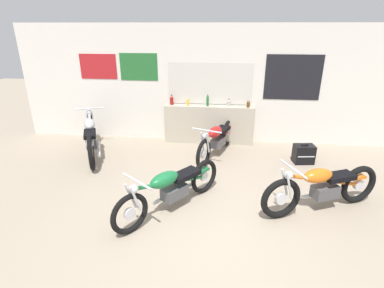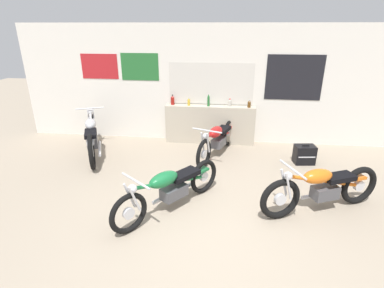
{
  "view_description": "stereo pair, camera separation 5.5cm",
  "coord_description": "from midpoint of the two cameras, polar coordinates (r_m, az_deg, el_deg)",
  "views": [
    {
      "loc": [
        0.06,
        -3.44,
        2.75
      ],
      "look_at": [
        -0.48,
        1.67,
        0.7
      ],
      "focal_mm": 28.0,
      "sensor_mm": 36.0,
      "label": 1
    },
    {
      "loc": [
        0.11,
        -3.44,
        2.75
      ],
      "look_at": [
        -0.48,
        1.67,
        0.7
      ],
      "focal_mm": 28.0,
      "sensor_mm": 36.0,
      "label": 2
    }
  ],
  "objects": [
    {
      "name": "ground_plane",
      "position": [
        4.41,
        4.28,
        -16.96
      ],
      "size": [
        24.0,
        24.0,
        0.0
      ],
      "primitive_type": "plane",
      "color": "gray"
    },
    {
      "name": "wall_back",
      "position": [
        7.33,
        5.98,
        11.07
      ],
      "size": [
        10.0,
        0.07,
        2.8
      ],
      "color": "silver",
      "rests_on": "ground_plane"
    },
    {
      "name": "sill_counter",
      "position": [
        7.4,
        3.61,
        3.74
      ],
      "size": [
        2.17,
        0.28,
        0.93
      ],
      "color": "#B7AD99",
      "rests_on": "ground_plane"
    },
    {
      "name": "bottle_leftmost",
      "position": [
        7.38,
        -3.5,
        8.33
      ],
      "size": [
        0.09,
        0.09,
        0.24
      ],
      "color": "maroon",
      "rests_on": "sill_counter"
    },
    {
      "name": "bottle_left_center",
      "position": [
        7.28,
        -0.4,
        8.02
      ],
      "size": [
        0.06,
        0.06,
        0.2
      ],
      "color": "gold",
      "rests_on": "sill_counter"
    },
    {
      "name": "bottle_center",
      "position": [
        7.22,
        3.38,
        8.3
      ],
      "size": [
        0.06,
        0.06,
        0.32
      ],
      "color": "#23662D",
      "rests_on": "sill_counter"
    },
    {
      "name": "bottle_right_center",
      "position": [
        7.28,
        7.42,
        7.78
      ],
      "size": [
        0.09,
        0.09,
        0.18
      ],
      "color": "#B7B2A8",
      "rests_on": "sill_counter"
    },
    {
      "name": "bottle_rightmost",
      "position": [
        7.23,
        11.05,
        7.48
      ],
      "size": [
        0.08,
        0.08,
        0.19
      ],
      "color": "#5B3814",
      "rests_on": "sill_counter"
    },
    {
      "name": "motorcycle_silver",
      "position": [
        7.02,
        -18.31,
        1.45
      ],
      "size": [
        1.01,
        2.1,
        0.94
      ],
      "color": "black",
      "rests_on": "ground_plane"
    },
    {
      "name": "motorcycle_orange",
      "position": [
        5.11,
        23.78,
        -7.66
      ],
      "size": [
        1.98,
        0.99,
        0.83
      ],
      "color": "black",
      "rests_on": "ground_plane"
    },
    {
      "name": "motorcycle_green",
      "position": [
        4.71,
        -3.84,
        -8.32
      ],
      "size": [
        1.4,
        1.74,
        0.78
      ],
      "color": "black",
      "rests_on": "ground_plane"
    },
    {
      "name": "motorcycle_red",
      "position": [
        6.65,
        5.09,
        0.97
      ],
      "size": [
        0.9,
        1.98,
        0.79
      ],
      "color": "black",
      "rests_on": "ground_plane"
    },
    {
      "name": "hard_case_black",
      "position": [
        6.77,
        20.84,
        -1.88
      ],
      "size": [
        0.45,
        0.34,
        0.42
      ],
      "color": "black",
      "rests_on": "ground_plane"
    }
  ]
}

